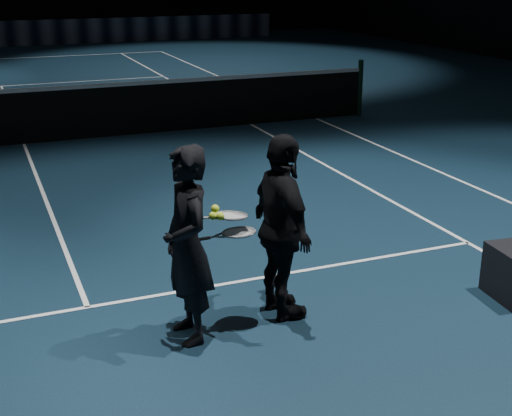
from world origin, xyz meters
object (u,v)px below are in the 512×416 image
(player_a, at_px, (187,246))
(racket_upper, at_px, (231,216))
(racket_lower, at_px, (239,232))
(player_b, at_px, (282,228))
(tennis_balls, at_px, (216,214))

(player_a, height_order, racket_upper, player_a)
(racket_lower, bearing_deg, player_b, 0.00)
(player_b, distance_m, racket_lower, 0.40)
(player_a, distance_m, racket_lower, 0.45)
(racket_upper, distance_m, tennis_balls, 0.16)
(player_a, bearing_deg, racket_upper, 97.50)
(player_a, distance_m, racket_upper, 0.44)
(racket_lower, height_order, racket_upper, racket_upper)
(player_b, height_order, racket_upper, player_b)
(racket_upper, relative_size, tennis_balls, 5.67)
(player_a, height_order, player_b, same)
(player_a, bearing_deg, tennis_balls, 92.91)
(player_b, relative_size, tennis_balls, 13.40)
(racket_lower, distance_m, racket_upper, 0.15)
(player_a, xyz_separation_m, racket_upper, (0.40, 0.07, 0.17))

